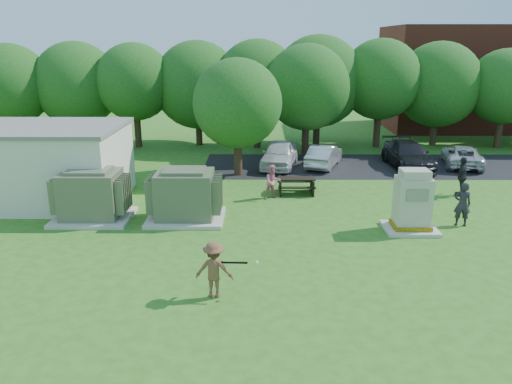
{
  "coord_description": "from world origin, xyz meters",
  "views": [
    {
      "loc": [
        0.11,
        -14.25,
        6.82
      ],
      "look_at": [
        0.0,
        4.0,
        1.3
      ],
      "focal_mm": 35.0,
      "sensor_mm": 36.0,
      "label": 1
    }
  ],
  "objects_px": {
    "generator_cabinet": "(412,204)",
    "picnic_table": "(296,184)",
    "car_silver_a": "(324,156)",
    "transformer_left": "(92,196)",
    "car_white": "(280,154)",
    "person_at_picnic": "(273,182)",
    "car_dark": "(408,155)",
    "batter": "(214,270)",
    "person_by_generator": "(462,204)",
    "person_walking_right": "(462,176)",
    "transformer_right": "(185,196)",
    "car_silver_b": "(462,156)"
  },
  "relations": [
    {
      "from": "car_silver_a",
      "to": "car_dark",
      "type": "height_order",
      "value": "car_dark"
    },
    {
      "from": "generator_cabinet",
      "to": "picnic_table",
      "type": "height_order",
      "value": "generator_cabinet"
    },
    {
      "from": "car_silver_a",
      "to": "person_by_generator",
      "type": "bearing_deg",
      "value": 133.78
    },
    {
      "from": "picnic_table",
      "to": "car_dark",
      "type": "bearing_deg",
      "value": 37.4
    },
    {
      "from": "person_by_generator",
      "to": "transformer_right",
      "type": "bearing_deg",
      "value": 6.72
    },
    {
      "from": "transformer_left",
      "to": "person_by_generator",
      "type": "bearing_deg",
      "value": -2.47
    },
    {
      "from": "batter",
      "to": "car_white",
      "type": "xyz_separation_m",
      "value": [
        2.39,
        15.03,
        -0.07
      ]
    },
    {
      "from": "transformer_left",
      "to": "transformer_right",
      "type": "relative_size",
      "value": 1.0
    },
    {
      "from": "generator_cabinet",
      "to": "person_at_picnic",
      "type": "xyz_separation_m",
      "value": [
        -5.07,
        3.93,
        -0.25
      ]
    },
    {
      "from": "transformer_right",
      "to": "generator_cabinet",
      "type": "height_order",
      "value": "generator_cabinet"
    },
    {
      "from": "person_walking_right",
      "to": "picnic_table",
      "type": "bearing_deg",
      "value": -70.43
    },
    {
      "from": "person_at_picnic",
      "to": "car_dark",
      "type": "relative_size",
      "value": 0.32
    },
    {
      "from": "transformer_left",
      "to": "transformer_right",
      "type": "bearing_deg",
      "value": 0.0
    },
    {
      "from": "transformer_left",
      "to": "car_white",
      "type": "height_order",
      "value": "transformer_left"
    },
    {
      "from": "picnic_table",
      "to": "car_dark",
      "type": "xyz_separation_m",
      "value": [
        6.62,
        5.06,
        0.25
      ]
    },
    {
      "from": "car_silver_b",
      "to": "car_white",
      "type": "bearing_deg",
      "value": 15.49
    },
    {
      "from": "picnic_table",
      "to": "person_walking_right",
      "type": "relative_size",
      "value": 0.96
    },
    {
      "from": "person_walking_right",
      "to": "car_dark",
      "type": "xyz_separation_m",
      "value": [
        -0.93,
        5.34,
        -0.19
      ]
    },
    {
      "from": "picnic_table",
      "to": "transformer_left",
      "type": "bearing_deg",
      "value": -156.57
    },
    {
      "from": "batter",
      "to": "person_walking_right",
      "type": "distance_m",
      "value": 14.25
    },
    {
      "from": "person_walking_right",
      "to": "person_at_picnic",
      "type": "bearing_deg",
      "value": -64.66
    },
    {
      "from": "car_white",
      "to": "person_at_picnic",
      "type": "bearing_deg",
      "value": -84.18
    },
    {
      "from": "car_silver_b",
      "to": "person_by_generator",
      "type": "bearing_deg",
      "value": 82.51
    },
    {
      "from": "generator_cabinet",
      "to": "person_at_picnic",
      "type": "height_order",
      "value": "generator_cabinet"
    },
    {
      "from": "person_walking_right",
      "to": "generator_cabinet",
      "type": "bearing_deg",
      "value": -17.07
    },
    {
      "from": "car_silver_b",
      "to": "picnic_table",
      "type": "bearing_deg",
      "value": 42.85
    },
    {
      "from": "batter",
      "to": "generator_cabinet",
      "type": "bearing_deg",
      "value": -138.81
    },
    {
      "from": "transformer_right",
      "to": "person_at_picnic",
      "type": "distance_m",
      "value": 4.5
    },
    {
      "from": "person_by_generator",
      "to": "car_silver_b",
      "type": "relative_size",
      "value": 0.41
    },
    {
      "from": "car_silver_a",
      "to": "transformer_left",
      "type": "bearing_deg",
      "value": 60.93
    },
    {
      "from": "transformer_left",
      "to": "car_white",
      "type": "bearing_deg",
      "value": 48.45
    },
    {
      "from": "person_walking_right",
      "to": "car_white",
      "type": "relative_size",
      "value": 0.42
    },
    {
      "from": "generator_cabinet",
      "to": "person_by_generator",
      "type": "height_order",
      "value": "generator_cabinet"
    },
    {
      "from": "generator_cabinet",
      "to": "picnic_table",
      "type": "xyz_separation_m",
      "value": [
        -3.95,
        4.77,
        -0.57
      ]
    },
    {
      "from": "transformer_right",
      "to": "person_by_generator",
      "type": "height_order",
      "value": "transformer_right"
    },
    {
      "from": "person_walking_right",
      "to": "car_dark",
      "type": "bearing_deg",
      "value": -148.41
    },
    {
      "from": "transformer_right",
      "to": "transformer_left",
      "type": "bearing_deg",
      "value": 180.0
    },
    {
      "from": "transformer_left",
      "to": "generator_cabinet",
      "type": "distance_m",
      "value": 12.36
    },
    {
      "from": "transformer_left",
      "to": "person_walking_right",
      "type": "height_order",
      "value": "transformer_left"
    },
    {
      "from": "generator_cabinet",
      "to": "transformer_left",
      "type": "bearing_deg",
      "value": 174.67
    },
    {
      "from": "person_by_generator",
      "to": "person_at_picnic",
      "type": "distance_m",
      "value": 7.93
    },
    {
      "from": "car_silver_a",
      "to": "person_at_picnic",
      "type": "bearing_deg",
      "value": 83.46
    },
    {
      "from": "person_by_generator",
      "to": "car_white",
      "type": "height_order",
      "value": "person_by_generator"
    },
    {
      "from": "picnic_table",
      "to": "person_at_picnic",
      "type": "relative_size",
      "value": 1.11
    },
    {
      "from": "transformer_right",
      "to": "car_dark",
      "type": "bearing_deg",
      "value": 37.6
    },
    {
      "from": "car_silver_a",
      "to": "generator_cabinet",
      "type": "bearing_deg",
      "value": 121.72
    },
    {
      "from": "transformer_right",
      "to": "generator_cabinet",
      "type": "relative_size",
      "value": 1.27
    },
    {
      "from": "picnic_table",
      "to": "person_walking_right",
      "type": "bearing_deg",
      "value": -2.1
    },
    {
      "from": "person_walking_right",
      "to": "car_silver_a",
      "type": "height_order",
      "value": "person_walking_right"
    },
    {
      "from": "generator_cabinet",
      "to": "picnic_table",
      "type": "bearing_deg",
      "value": 129.64
    }
  ]
}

